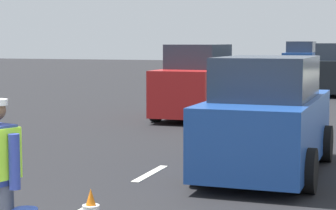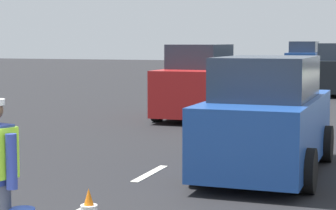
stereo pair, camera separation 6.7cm
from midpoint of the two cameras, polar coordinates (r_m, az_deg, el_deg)
The scene contains 5 objects.
ground_plane at distance 25.58m, azimuth 10.96°, elevation 0.59°, with size 96.00×96.00×0.00m, color black.
lane_center_line at distance 29.73m, azimuth 12.19°, elevation 1.27°, with size 0.14×46.40×0.01m.
car_outgoing_ahead at distance 10.95m, azimuth 9.14°, elevation -1.26°, with size 1.93×4.29×1.99m.
car_oncoming_lead at distance 18.70m, azimuth 2.95°, elevation 1.92°, with size 1.89×4.18×2.16m.
car_oncoming_third at distance 40.94m, azimuth 12.16°, elevation 3.92°, with size 2.10×3.82×2.26m.
Camera 2 is at (3.85, -4.19, 2.24)m, focal length 67.71 mm.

